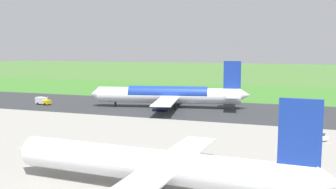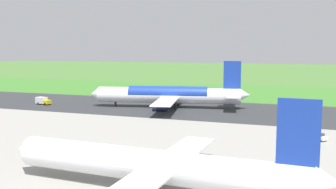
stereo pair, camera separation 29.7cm
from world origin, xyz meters
name	(u,v)px [view 2 (the right image)]	position (x,y,z in m)	size (l,w,h in m)	color
ground_plane	(191,109)	(0.00, 0.00, 0.00)	(800.00, 800.00, 0.00)	#477233
runway_asphalt	(191,109)	(0.00, 0.00, 0.03)	(600.00, 40.11, 0.06)	#2D3033
apron_concrete	(73,174)	(0.00, 69.06, 0.03)	(440.00, 110.00, 0.05)	gray
grass_verge_foreground	(220,93)	(0.00, -47.89, 0.02)	(600.00, 80.00, 0.04)	#3C782B
airliner_main	(169,95)	(7.73, -0.07, 4.35)	(53.87, 44.34, 15.88)	white
airliner_parked_mid	(155,165)	(-15.08, 71.93, 3.82)	(47.95, 39.19, 14.00)	white
service_truck_baggage	(43,101)	(52.43, 7.89, 1.40)	(6.10, 3.21, 2.65)	gold
service_car_followme	(317,136)	(-37.51, 32.34, 0.84)	(4.44, 3.96, 1.62)	silver
no_stopping_sign	(182,88)	(17.40, -45.71, 1.66)	(0.60, 0.10, 2.82)	slate
traffic_cone_orange	(178,90)	(20.92, -50.67, 0.28)	(0.40, 0.40, 0.55)	orange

